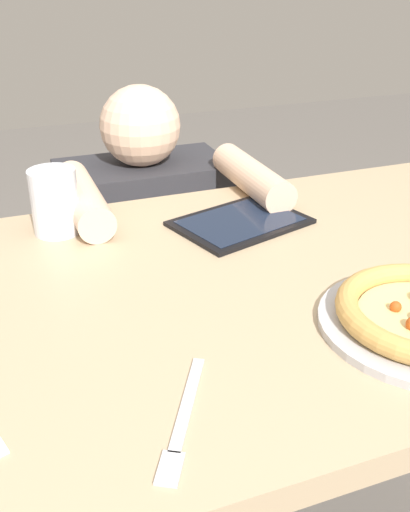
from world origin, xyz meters
The scene contains 5 objects.
dining_table centered at (0.00, 0.00, 0.64)m, with size 1.38×0.78×0.75m.
water_cup_clear centered at (-0.23, 0.29, 0.81)m, with size 0.09×0.09×0.12m.
fork centered at (-0.17, -0.27, 0.75)m, with size 0.12×0.19×0.00m.
tablet centered at (0.10, 0.20, 0.75)m, with size 0.28×0.23×0.01m.
diner_seated centered at (0.01, 0.57, 0.42)m, with size 0.43×0.53×0.95m.
Camera 1 is at (-0.33, -0.75, 1.21)m, focal length 41.52 mm.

